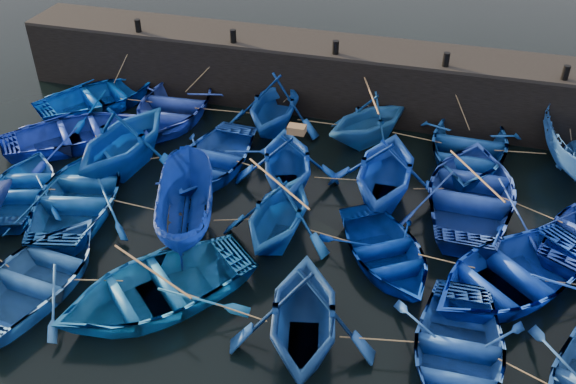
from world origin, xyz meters
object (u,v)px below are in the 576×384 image
(boat_8, at_px, (212,159))
(boat_13, at_px, (23,188))
(boat_0, at_px, (100,96))
(wooden_crate, at_px, (297,129))

(boat_8, distance_m, boat_13, 6.09)
(boat_0, xyz_separation_m, wooden_crate, (9.03, -3.31, 1.72))
(boat_0, height_order, boat_8, boat_0)
(boat_8, height_order, wooden_crate, wooden_crate)
(wooden_crate, bearing_deg, boat_8, 175.76)
(boat_8, relative_size, boat_13, 1.13)
(boat_0, distance_m, boat_13, 6.33)
(boat_0, height_order, wooden_crate, wooden_crate)
(boat_0, relative_size, wooden_crate, 8.88)
(boat_0, relative_size, boat_8, 1.05)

